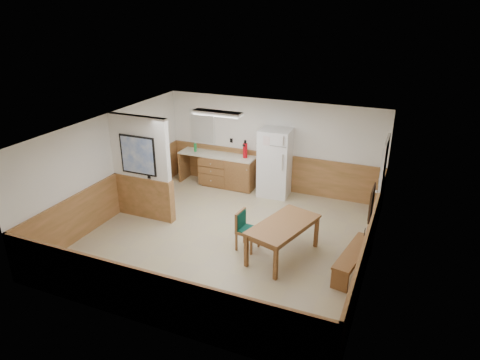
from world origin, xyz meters
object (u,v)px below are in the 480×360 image
at_px(dining_chair, 244,227).
at_px(dining_table, 283,228).
at_px(dining_bench, 354,256).
at_px(refrigerator, 275,163).
at_px(fire_extinguisher, 245,150).
at_px(soap_bottle, 195,147).

bearing_deg(dining_chair, dining_table, 6.02).
bearing_deg(dining_chair, dining_bench, 6.49).
relative_size(refrigerator, dining_table, 1.02).
relative_size(dining_bench, fire_extinguisher, 3.16).
distance_m(refrigerator, fire_extinguisher, 0.92).
bearing_deg(fire_extinguisher, dining_chair, -85.05).
bearing_deg(soap_bottle, fire_extinguisher, 2.71).
bearing_deg(dining_table, refrigerator, 128.08).
xyz_separation_m(dining_bench, soap_bottle, (-4.93, 2.84, 0.68)).
bearing_deg(soap_bottle, refrigerator, -0.60).
xyz_separation_m(refrigerator, fire_extinguisher, (-0.89, 0.10, 0.21)).
relative_size(refrigerator, dining_bench, 1.16).
distance_m(dining_table, soap_bottle, 4.55).
bearing_deg(dining_chair, refrigerator, 101.72).
height_order(refrigerator, dining_chair, refrigerator).
distance_m(fire_extinguisher, soap_bottle, 1.50).
bearing_deg(fire_extinguisher, soap_bottle, 165.78).
bearing_deg(refrigerator, dining_chair, -86.93).
distance_m(dining_bench, soap_bottle, 5.72).
distance_m(dining_table, dining_bench, 1.44).
relative_size(dining_chair, soap_bottle, 3.47).
height_order(dining_chair, soap_bottle, soap_bottle).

